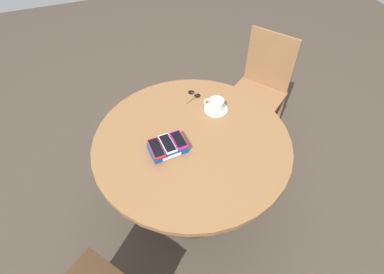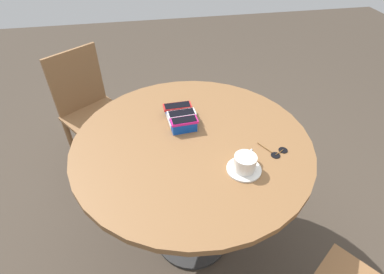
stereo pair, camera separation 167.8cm
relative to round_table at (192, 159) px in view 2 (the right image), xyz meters
The scene contains 10 objects.
ground_plane 0.67m from the round_table, ahead, with size 8.00×8.00×0.00m, color #42382D.
round_table is the anchor object (origin of this frame).
phone_box 0.21m from the round_table, 168.51° to the right, with size 0.20×0.13×0.05m.
phone_red 0.27m from the round_table, behind, with size 0.06×0.14×0.01m.
phone_white 0.22m from the round_table, behind, with size 0.07×0.14×0.01m.
phone_magenta 0.19m from the round_table, 165.15° to the right, with size 0.07×0.13×0.01m.
saucer 0.31m from the round_table, 38.53° to the left, with size 0.14×0.14×0.01m, color silver.
coffee_cup 0.32m from the round_table, 39.05° to the left, with size 0.11×0.10×0.07m.
sunglasses 0.40m from the round_table, 67.53° to the left, with size 0.11×0.12×0.01m.
chair_far_side 0.96m from the round_table, 143.74° to the right, with size 0.53×0.53×0.89m.
Camera 2 is at (1.02, -0.18, 1.67)m, focal length 28.00 mm.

